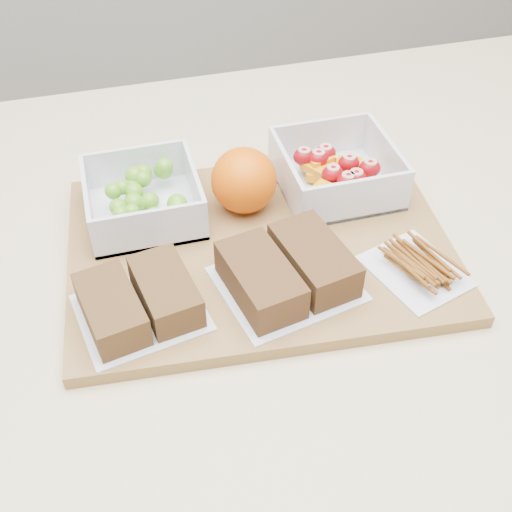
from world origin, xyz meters
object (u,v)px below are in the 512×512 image
at_px(cutting_board, 260,248).
at_px(orange, 244,180).
at_px(grape_container, 145,198).
at_px(pretzel_bag, 417,264).
at_px(fruit_container, 336,173).
at_px(sandwich_bag_center, 287,271).
at_px(sandwich_bag_left, 139,301).

relative_size(cutting_board, orange, 5.49).
xyz_separation_m(grape_container, orange, (0.11, -0.02, 0.02)).
xyz_separation_m(cutting_board, orange, (-0.00, 0.07, 0.05)).
height_order(orange, pretzel_bag, orange).
bearing_deg(grape_container, orange, -8.67).
bearing_deg(cutting_board, fruit_container, 37.29).
bearing_deg(grape_container, sandwich_bag_center, -51.00).
xyz_separation_m(cutting_board, grape_container, (-0.11, 0.08, 0.03)).
xyz_separation_m(orange, pretzel_bag, (0.15, -0.15, -0.03)).
distance_m(grape_container, sandwich_bag_center, 0.20).
bearing_deg(fruit_container, grape_container, 177.53).
relative_size(cutting_board, sandwich_bag_center, 2.69).
relative_size(cutting_board, grape_container, 3.32).
relative_size(grape_container, sandwich_bag_center, 0.81).
bearing_deg(sandwich_bag_left, orange, 43.87).
distance_m(grape_container, orange, 0.12).
distance_m(sandwich_bag_left, pretzel_bag, 0.29).
height_order(cutting_board, sandwich_bag_left, sandwich_bag_left).
height_order(grape_container, fruit_container, fruit_container).
height_order(sandwich_bag_left, pretzel_bag, sandwich_bag_left).
relative_size(fruit_container, sandwich_bag_left, 0.97).
height_order(grape_container, pretzel_bag, grape_container).
bearing_deg(fruit_container, pretzel_bag, -78.61).
bearing_deg(grape_container, pretzel_bag, -33.09).
height_order(cutting_board, pretzel_bag, pretzel_bag).
bearing_deg(pretzel_bag, fruit_container, 101.39).
bearing_deg(cutting_board, grape_container, 148.84).
xyz_separation_m(sandwich_bag_center, pretzel_bag, (0.14, -0.02, -0.01)).
height_order(orange, sandwich_bag_left, orange).
distance_m(grape_container, sandwich_bag_left, 0.16).
xyz_separation_m(grape_container, fruit_container, (0.23, -0.01, -0.00)).
bearing_deg(cutting_board, orange, 95.50).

